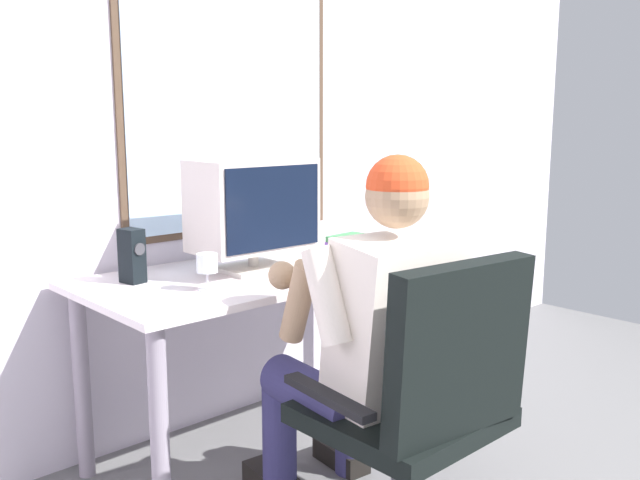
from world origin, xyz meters
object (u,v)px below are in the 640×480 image
office_chair (426,393)px  book_stack (348,245)px  crt_monitor (253,206)px  person_seated (369,337)px  wine_glass (207,265)px  desk (264,298)px  desk_speaker (132,256)px

office_chair → book_stack: office_chair is taller
office_chair → crt_monitor: size_ratio=2.03×
office_chair → person_seated: size_ratio=0.77×
office_chair → person_seated: (0.02, 0.25, 0.10)m
crt_monitor → wine_glass: crt_monitor is taller
desk → desk_speaker: size_ratio=7.22×
desk → wine_glass: 0.43m
desk → wine_glass: (-0.35, -0.14, 0.21)m
person_seated → crt_monitor: person_seated is taller
crt_monitor → book_stack: 0.54m
desk → person_seated: bearing=-96.7°
person_seated → book_stack: bearing=49.7°
office_chair → book_stack: 1.07m
wine_glass → book_stack: 0.81m
office_chair → wine_glass: size_ratio=7.37×
office_chair → desk: bearing=83.6°
book_stack → desk: bearing=178.5°
desk → office_chair: office_chair is taller
crt_monitor → book_stack: bearing=-2.1°
desk → crt_monitor: bearing=172.3°
desk → book_stack: bearing=-1.5°
person_seated → crt_monitor: size_ratio=2.63×
crt_monitor → wine_glass: bearing=-154.9°
crt_monitor → desk_speaker: 0.48m
crt_monitor → wine_glass: 0.38m
wine_glass → book_stack: bearing=8.9°
crt_monitor → wine_glass: (-0.31, -0.14, -0.16)m
wine_glass → book_stack: wine_glass is taller
office_chair → crt_monitor: 1.01m
desk → book_stack: size_ratio=6.50×
desk → wine_glass: size_ratio=10.97×
wine_glass → book_stack: (0.80, 0.13, -0.05)m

